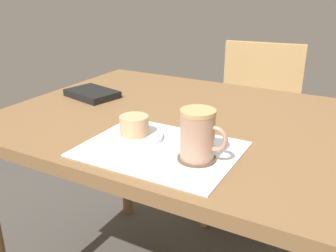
{
  "coord_description": "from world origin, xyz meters",
  "views": [
    {
      "loc": [
        0.48,
        -0.98,
        1.15
      ],
      "look_at": [
        0.06,
        -0.21,
        0.8
      ],
      "focal_mm": 40.0,
      "sensor_mm": 36.0,
      "label": 1
    }
  ],
  "objects": [
    {
      "name": "coffee_mug",
      "position": [
        0.17,
        -0.26,
        0.82
      ],
      "size": [
        0.11,
        0.08,
        0.12
      ],
      "color": "tan",
      "rests_on": "coffee_coaster"
    },
    {
      "name": "coffee_coaster",
      "position": [
        0.16,
        -0.26,
        0.75
      ],
      "size": [
        0.09,
        0.09,
        0.0
      ],
      "primitive_type": "cylinder",
      "color": "brown",
      "rests_on": "placemat"
    },
    {
      "name": "pastry_plate",
      "position": [
        -0.03,
        -0.23,
        0.76
      ],
      "size": [
        0.15,
        0.15,
        0.01
      ],
      "primitive_type": "cylinder",
      "color": "white",
      "rests_on": "placemat"
    },
    {
      "name": "small_book",
      "position": [
        -0.38,
        0.02,
        0.76
      ],
      "size": [
        0.2,
        0.16,
        0.02
      ],
      "primitive_type": "cube",
      "rotation": [
        0.0,
        0.0,
        -0.23
      ],
      "color": "black",
      "rests_on": "dining_table"
    },
    {
      "name": "pastry",
      "position": [
        -0.03,
        -0.23,
        0.79
      ],
      "size": [
        0.08,
        0.08,
        0.05
      ],
      "primitive_type": "cylinder",
      "color": "tan",
      "rests_on": "pastry_plate"
    },
    {
      "name": "placemat",
      "position": [
        0.06,
        -0.25,
        0.75
      ],
      "size": [
        0.38,
        0.29,
        0.0
      ],
      "primitive_type": "cube",
      "color": "white",
      "rests_on": "dining_table"
    },
    {
      "name": "wooden_chair",
      "position": [
        0.03,
        0.74,
        0.48
      ],
      "size": [
        0.48,
        0.48,
        0.86
      ],
      "rotation": [
        0.0,
        0.0,
        3.29
      ],
      "color": "tan",
      "rests_on": "ground_plane"
    },
    {
      "name": "dining_table",
      "position": [
        0.0,
        0.0,
        0.67
      ],
      "size": [
        1.11,
        0.86,
        0.75
      ],
      "color": "brown",
      "rests_on": "ground_plane"
    }
  ]
}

